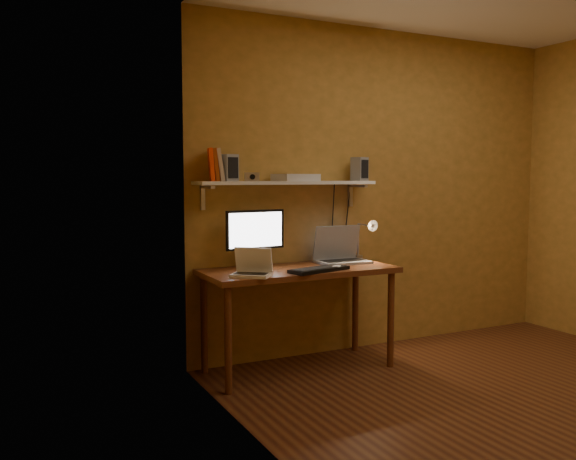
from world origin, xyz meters
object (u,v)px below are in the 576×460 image
speaker_right (360,169)px  shelf_camera (252,177)px  wall_shelf (287,183)px  laptop (340,253)px  mouse (337,267)px  speaker_left (229,168)px  netbook (252,268)px  desk (299,280)px  keyboard (319,269)px  router (296,177)px  monitor (255,235)px  desk_lamp (366,234)px

speaker_right → shelf_camera: 0.96m
wall_shelf → shelf_camera: 0.32m
laptop → mouse: bearing=-123.1°
speaker_left → shelf_camera: speaker_left is taller
netbook → speaker_left: bearing=133.3°
desk → shelf_camera: shelf_camera is taller
netbook → keyboard: bearing=37.1°
desk → router: size_ratio=4.46×
monitor → mouse: bearing=-42.9°
desk → wall_shelf: (0.00, 0.19, 0.69)m
laptop → mouse: 0.39m
mouse → speaker_right: 0.92m
laptop → netbook: (-0.86, -0.30, -0.02)m
laptop → mouse: (-0.22, -0.32, -0.06)m
desk_lamp → speaker_left: speaker_left is taller
monitor → wall_shelf: bearing=0.4°
laptop → shelf_camera: bearing=-178.6°
desk → speaker_right: size_ratio=7.59×
router → netbook: bearing=-144.4°
wall_shelf → speaker_right: bearing=0.5°
keyboard → speaker_right: (0.58, 0.39, 0.70)m
laptop → shelf_camera: size_ratio=3.63×
netbook → laptop: bearing=58.8°
keyboard → mouse: (0.14, -0.00, 0.01)m
monitor → speaker_right: bearing=-3.1°
monitor → desk_lamp: size_ratio=1.23×
desk → speaker_right: speaker_right is taller
desk_lamp → router: router is taller
mouse → router: 0.76m
netbook → router: 0.87m
desk → router: 0.77m
laptop → router: bearing=169.7°
speaker_right → shelf_camera: size_ratio=1.72×
monitor → mouse: 0.63m
speaker_left → wall_shelf: bearing=-14.3°
router → wall_shelf: bearing=-176.8°
desk_lamp → laptop: bearing=-179.9°
speaker_left → shelf_camera: bearing=-38.0°
desk → wall_shelf: wall_shelf is taller
desk → netbook: 0.49m
keyboard → desk_lamp: bearing=12.8°
speaker_right → desk_lamp: bearing=-92.9°
router → keyboard: bearing=-92.3°
laptop → netbook: 0.91m
mouse → speaker_right: speaker_right is taller
laptop → desk_lamp: desk_lamp is taller
wall_shelf → speaker_left: (-0.46, -0.00, 0.11)m
desk → netbook: (-0.44, -0.17, 0.14)m
speaker_right → router: size_ratio=0.59×
monitor → speaker_right: (0.91, 0.03, 0.48)m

